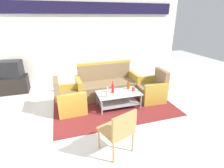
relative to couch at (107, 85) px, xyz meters
name	(u,v)px	position (x,y,z in m)	size (l,w,h in m)	color
ground_plane	(123,123)	(-0.06, -1.49, -0.32)	(14.00, 14.00, 0.00)	silver
wall_back	(93,39)	(-0.06, 1.57, 1.16)	(6.52, 0.19, 2.80)	silver
rug	(113,105)	(-0.01, -0.64, -0.31)	(3.07, 2.07, 0.01)	maroon
couch	(107,85)	(0.00, 0.00, 0.00)	(1.82, 0.78, 0.96)	#7F6647
armchair_left	(70,100)	(-1.13, -0.59, -0.03)	(0.72, 0.78, 0.85)	#7F6647
armchair_right	(151,90)	(1.12, -0.63, -0.03)	(0.74, 0.80, 0.85)	#7F6647
coffee_table	(119,98)	(0.09, -0.78, -0.04)	(1.10, 0.60, 0.40)	silver
bottle_clear	(108,93)	(-0.25, -0.95, 0.20)	(0.08, 0.08, 0.27)	silver
bottle_brown	(128,85)	(0.42, -0.61, 0.19)	(0.07, 0.07, 0.25)	brown
bottle_red	(113,88)	(-0.06, -0.74, 0.21)	(0.07, 0.07, 0.31)	red
cup	(133,89)	(0.49, -0.79, 0.14)	(0.08, 0.08, 0.10)	red
tv_stand	(14,84)	(-2.69, 1.06, -0.06)	(0.80, 0.50, 0.52)	black
television	(11,69)	(-2.69, 1.07, 0.44)	(0.66, 0.53, 0.48)	black
wicker_chair	(119,129)	(-0.44, -2.31, 0.18)	(0.61, 0.61, 0.84)	#AD844C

